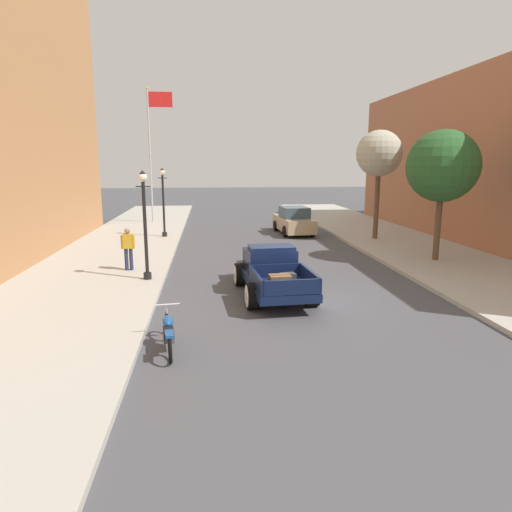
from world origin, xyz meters
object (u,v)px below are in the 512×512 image
object	(u,v)px
motorcycle_parked	(168,331)
car_background_tan	(294,221)
street_lamp_near	(145,217)
street_tree_nearest	(443,166)
hotrod_truck_navy	(272,271)
street_lamp_far	(163,197)
pedestrian_sidewalk_left	(128,246)
street_tree_second	(379,154)
flagpole	(153,141)

from	to	relation	value
motorcycle_parked	car_background_tan	bearing A→B (deg)	70.28
motorcycle_parked	street_lamp_near	bearing A→B (deg)	101.57
street_tree_nearest	hotrod_truck_navy	bearing A→B (deg)	-153.50
street_lamp_near	street_lamp_far	xyz separation A→B (m)	(-0.29, 9.85, 0.00)
street_lamp_far	pedestrian_sidewalk_left	bearing A→B (deg)	-94.12
motorcycle_parked	street_lamp_near	world-z (taller)	street_lamp_near
street_tree_second	hotrod_truck_navy	bearing A→B (deg)	-126.67
street_tree_nearest	street_tree_second	xyz separation A→B (m)	(-0.53, 5.78, 0.62)
street_lamp_far	street_tree_second	world-z (taller)	street_tree_second
hotrod_truck_navy	street_lamp_far	size ratio (longest dim) A/B	1.30
pedestrian_sidewalk_left	flagpole	xyz separation A→B (m)	(-0.60, 15.05, 4.68)
street_lamp_near	street_lamp_far	world-z (taller)	same
street_lamp_near	street_tree_nearest	size ratio (longest dim) A/B	0.70
pedestrian_sidewalk_left	street_lamp_far	distance (m)	8.47
flagpole	street_lamp_far	bearing A→B (deg)	-79.83
pedestrian_sidewalk_left	street_lamp_near	world-z (taller)	street_lamp_near
street_lamp_far	hotrod_truck_navy	bearing A→B (deg)	-68.52
hotrod_truck_navy	flagpole	bearing A→B (deg)	107.48
hotrod_truck_navy	street_lamp_far	bearing A→B (deg)	111.48
car_background_tan	street_tree_second	size ratio (longest dim) A/B	0.75
pedestrian_sidewalk_left	street_tree_second	distance (m)	14.33
car_background_tan	motorcycle_parked	bearing A→B (deg)	-109.72
street_tree_nearest	street_tree_second	size ratio (longest dim) A/B	0.93
street_tree_nearest	car_background_tan	bearing A→B (deg)	116.76
hotrod_truck_navy	street_lamp_near	xyz separation A→B (m)	(-4.25, 1.70, 1.63)
street_tree_nearest	street_tree_second	distance (m)	5.83
pedestrian_sidewalk_left	street_tree_nearest	xyz separation A→B (m)	(12.83, 0.63, 3.02)
street_lamp_near	flagpole	bearing A→B (deg)	95.16
flagpole	pedestrian_sidewalk_left	bearing A→B (deg)	-87.71
motorcycle_parked	street_lamp_far	size ratio (longest dim) A/B	0.55
hotrod_truck_navy	pedestrian_sidewalk_left	bearing A→B (deg)	148.10
hotrod_truck_navy	motorcycle_parked	bearing A→B (deg)	-124.30
motorcycle_parked	street_tree_nearest	size ratio (longest dim) A/B	0.39
pedestrian_sidewalk_left	street_lamp_near	distance (m)	2.18
pedestrian_sidewalk_left	street_lamp_far	bearing A→B (deg)	85.88
street_tree_second	car_background_tan	bearing A→B (deg)	141.33
motorcycle_parked	car_background_tan	size ratio (longest dim) A/B	0.48
pedestrian_sidewalk_left	street_tree_second	bearing A→B (deg)	27.51
hotrod_truck_navy	street_lamp_near	distance (m)	4.86
motorcycle_parked	street_lamp_near	distance (m)	6.52
motorcycle_parked	street_tree_second	bearing A→B (deg)	54.06
flagpole	street_tree_second	size ratio (longest dim) A/B	1.57
motorcycle_parked	street_tree_second	world-z (taller)	street_tree_second
car_background_tan	pedestrian_sidewalk_left	xyz separation A→B (m)	(-8.31, -9.60, 0.32)
car_background_tan	flagpole	size ratio (longest dim) A/B	0.48
hotrod_truck_navy	street_tree_second	size ratio (longest dim) A/B	0.86
car_background_tan	street_tree_second	world-z (taller)	street_tree_second
pedestrian_sidewalk_left	flagpole	bearing A→B (deg)	92.29
hotrod_truck_navy	car_background_tan	size ratio (longest dim) A/B	1.14
car_background_tan	street_tree_second	bearing A→B (deg)	-38.67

